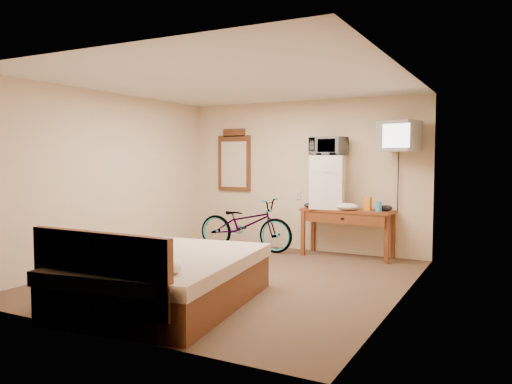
% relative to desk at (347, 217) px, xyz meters
% --- Properties ---
extents(room, '(4.60, 4.64, 2.50)m').
position_rel_desk_xyz_m(room, '(-0.87, -2.00, 0.61)').
color(room, '#4B3525').
rests_on(room, ground).
extents(desk, '(1.45, 0.63, 0.75)m').
position_rel_desk_xyz_m(desk, '(0.00, 0.00, 0.00)').
color(desk, brown).
rests_on(desk, floor).
extents(mini_fridge, '(0.59, 0.57, 0.84)m').
position_rel_desk_xyz_m(mini_fridge, '(-0.33, 0.05, 0.53)').
color(mini_fridge, white).
rests_on(mini_fridge, desk).
extents(microwave, '(0.58, 0.44, 0.29)m').
position_rel_desk_xyz_m(microwave, '(-0.33, 0.05, 1.10)').
color(microwave, white).
rests_on(microwave, mini_fridge).
extents(snack_bag, '(0.12, 0.09, 0.21)m').
position_rel_desk_xyz_m(snack_bag, '(0.32, 0.01, 0.22)').
color(snack_bag, orange).
rests_on(snack_bag, desk).
extents(blue_cup, '(0.09, 0.09, 0.15)m').
position_rel_desk_xyz_m(blue_cup, '(0.51, -0.07, 0.19)').
color(blue_cup, '#3A9BC8').
rests_on(blue_cup, desk).
extents(cloth_cream, '(0.36, 0.28, 0.11)m').
position_rel_desk_xyz_m(cloth_cream, '(0.03, -0.09, 0.17)').
color(cloth_cream, silver).
rests_on(cloth_cream, desk).
extents(cloth_dark_a, '(0.25, 0.19, 0.09)m').
position_rel_desk_xyz_m(cloth_dark_a, '(-0.54, -0.12, 0.16)').
color(cloth_dark_a, black).
rests_on(cloth_dark_a, desk).
extents(cloth_dark_b, '(0.20, 0.16, 0.09)m').
position_rel_desk_xyz_m(cloth_dark_b, '(0.58, 0.07, 0.16)').
color(cloth_dark_b, black).
rests_on(cloth_dark_b, desk).
extents(crt_television, '(0.62, 0.66, 0.45)m').
position_rel_desk_xyz_m(crt_television, '(0.77, 0.02, 1.23)').
color(crt_television, black).
rests_on(crt_television, room).
extents(wall_mirror, '(0.65, 0.04, 1.11)m').
position_rel_desk_xyz_m(wall_mirror, '(-2.19, 0.27, 0.86)').
color(wall_mirror, brown).
rests_on(wall_mirror, room).
extents(bicycle, '(1.71, 0.68, 0.88)m').
position_rel_desk_xyz_m(bicycle, '(-1.68, -0.23, -0.19)').
color(bicycle, black).
rests_on(bicycle, floor).
extents(bed, '(1.92, 2.37, 0.90)m').
position_rel_desk_xyz_m(bed, '(-0.95, -3.37, -0.34)').
color(bed, brown).
rests_on(bed, floor).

